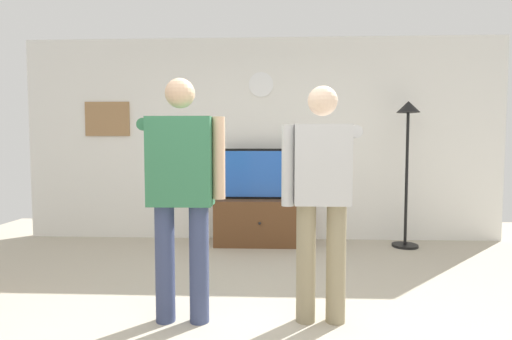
{
  "coord_description": "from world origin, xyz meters",
  "views": [
    {
      "loc": [
        0.15,
        -2.44,
        1.29
      ],
      "look_at": [
        -0.0,
        1.2,
        1.05
      ],
      "focal_mm": 27.81,
      "sensor_mm": 36.0,
      "label": 1
    }
  ],
  "objects_px": {
    "framed_picture": "(108,119)",
    "floor_lamp": "(407,143)",
    "tv_stand": "(260,222)",
    "television": "(260,174)",
    "person_standing_nearer_lamp": "(181,184)",
    "person_standing_nearer_couch": "(321,190)",
    "wall_clock": "(261,85)"
  },
  "relations": [
    {
      "from": "tv_stand",
      "to": "television",
      "type": "height_order",
      "value": "television"
    },
    {
      "from": "wall_clock",
      "to": "person_standing_nearer_couch",
      "type": "relative_size",
      "value": 0.19
    },
    {
      "from": "tv_stand",
      "to": "television",
      "type": "distance_m",
      "value": 0.62
    },
    {
      "from": "television",
      "to": "person_standing_nearer_lamp",
      "type": "distance_m",
      "value": 2.34
    },
    {
      "from": "framed_picture",
      "to": "floor_lamp",
      "type": "distance_m",
      "value": 3.94
    },
    {
      "from": "tv_stand",
      "to": "person_standing_nearer_couch",
      "type": "bearing_deg",
      "value": -77.01
    },
    {
      "from": "television",
      "to": "floor_lamp",
      "type": "relative_size",
      "value": 0.64
    },
    {
      "from": "wall_clock",
      "to": "person_standing_nearer_couch",
      "type": "distance_m",
      "value": 2.78
    },
    {
      "from": "wall_clock",
      "to": "person_standing_nearer_lamp",
      "type": "xyz_separation_m",
      "value": [
        -0.49,
        -2.53,
        -1.08
      ]
    },
    {
      "from": "television",
      "to": "framed_picture",
      "type": "xyz_separation_m",
      "value": [
        -2.09,
        0.25,
        0.72
      ]
    },
    {
      "from": "framed_picture",
      "to": "person_standing_nearer_lamp",
      "type": "distance_m",
      "value": 3.06
    },
    {
      "from": "television",
      "to": "framed_picture",
      "type": "height_order",
      "value": "framed_picture"
    },
    {
      "from": "television",
      "to": "person_standing_nearer_couch",
      "type": "bearing_deg",
      "value": -77.27
    },
    {
      "from": "person_standing_nearer_couch",
      "to": "framed_picture",
      "type": "bearing_deg",
      "value": 136.17
    },
    {
      "from": "wall_clock",
      "to": "person_standing_nearer_lamp",
      "type": "height_order",
      "value": "wall_clock"
    },
    {
      "from": "wall_clock",
      "to": "tv_stand",
      "type": "bearing_deg",
      "value": -90.0
    },
    {
      "from": "floor_lamp",
      "to": "tv_stand",
      "type": "bearing_deg",
      "value": 178.41
    },
    {
      "from": "wall_clock",
      "to": "television",
      "type": "bearing_deg",
      "value": -90.0
    },
    {
      "from": "person_standing_nearer_lamp",
      "to": "floor_lamp",
      "type": "bearing_deg",
      "value": 43.38
    },
    {
      "from": "framed_picture",
      "to": "person_standing_nearer_lamp",
      "type": "bearing_deg",
      "value": -57.83
    },
    {
      "from": "framed_picture",
      "to": "tv_stand",
      "type": "bearing_deg",
      "value": -8.03
    },
    {
      "from": "floor_lamp",
      "to": "person_standing_nearer_couch",
      "type": "xyz_separation_m",
      "value": [
        -1.32,
        -2.15,
        -0.34
      ]
    },
    {
      "from": "floor_lamp",
      "to": "person_standing_nearer_couch",
      "type": "height_order",
      "value": "floor_lamp"
    },
    {
      "from": "wall_clock",
      "to": "person_standing_nearer_couch",
      "type": "bearing_deg",
      "value": -78.48
    },
    {
      "from": "tv_stand",
      "to": "framed_picture",
      "type": "height_order",
      "value": "framed_picture"
    },
    {
      "from": "wall_clock",
      "to": "floor_lamp",
      "type": "distance_m",
      "value": 2.01
    },
    {
      "from": "framed_picture",
      "to": "person_standing_nearer_lamp",
      "type": "xyz_separation_m",
      "value": [
        1.6,
        -2.54,
        -0.63
      ]
    },
    {
      "from": "framed_picture",
      "to": "person_standing_nearer_lamp",
      "type": "relative_size",
      "value": 0.35
    },
    {
      "from": "tv_stand",
      "to": "person_standing_nearer_couch",
      "type": "height_order",
      "value": "person_standing_nearer_couch"
    },
    {
      "from": "person_standing_nearer_couch",
      "to": "floor_lamp",
      "type": "bearing_deg",
      "value": 58.49
    },
    {
      "from": "framed_picture",
      "to": "person_standing_nearer_couch",
      "type": "relative_size",
      "value": 0.36
    },
    {
      "from": "television",
      "to": "wall_clock",
      "type": "xyz_separation_m",
      "value": [
        -0.0,
        0.24,
        1.17
      ]
    }
  ]
}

